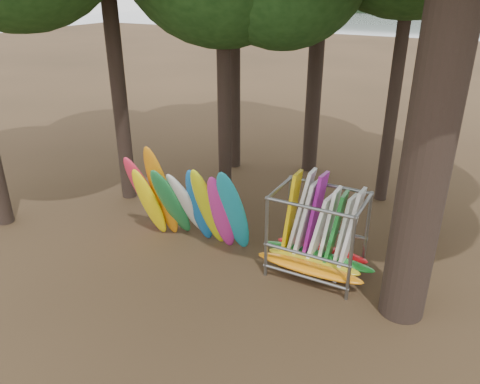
% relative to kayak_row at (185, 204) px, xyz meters
% --- Properties ---
extents(ground, '(120.00, 120.00, 0.00)m').
position_rel_kayak_row_xyz_m(ground, '(1.10, -0.12, -1.36)').
color(ground, '#47331E').
rests_on(ground, ground).
extents(lake, '(160.00, 160.00, 0.00)m').
position_rel_kayak_row_xyz_m(lake, '(1.10, 59.88, -1.36)').
color(lake, gray).
rests_on(lake, ground).
extents(far_shore, '(160.00, 4.00, 4.00)m').
position_rel_kayak_row_xyz_m(far_shore, '(1.10, 109.88, 0.64)').
color(far_shore, black).
rests_on(far_shore, ground).
extents(kayak_row, '(3.97, 2.17, 3.26)m').
position_rel_kayak_row_xyz_m(kayak_row, '(0.00, 0.00, 0.00)').
color(kayak_row, '#E82546').
rests_on(kayak_row, ground).
extents(storage_rack, '(3.13, 1.51, 2.77)m').
position_rel_kayak_row_xyz_m(storage_rack, '(3.81, 0.47, -0.29)').
color(storage_rack, slate).
rests_on(storage_rack, ground).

